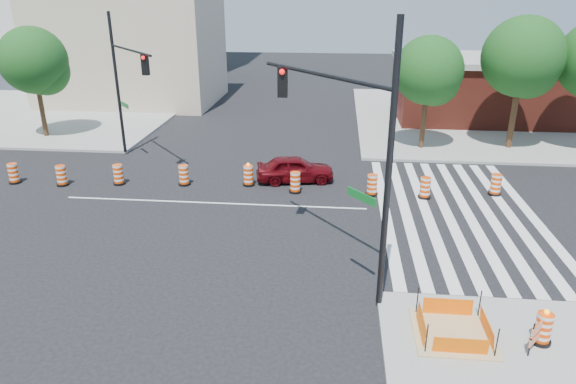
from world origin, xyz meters
name	(u,v)px	position (x,y,z in m)	size (l,w,h in m)	color
ground	(214,203)	(0.00, 0.00, 0.00)	(120.00, 120.00, 0.00)	black
sidewalk_ne	(503,119)	(18.00, 18.00, 0.07)	(22.00, 22.00, 0.15)	gray
sidewalk_nw	(49,109)	(-18.00, 18.00, 0.07)	(22.00, 22.00, 0.15)	gray
crosswalk_east	(457,212)	(10.95, 0.00, 0.01)	(6.75, 13.50, 0.01)	silver
lane_centerline	(214,203)	(0.00, 0.00, 0.01)	(14.00, 0.12, 0.01)	silver
excavation_pit	(453,332)	(9.00, -9.00, 0.22)	(2.20, 2.20, 0.90)	tan
brick_storefront	(508,89)	(18.00, 18.00, 2.32)	(16.50, 8.50, 4.60)	maroon
beige_midrise	(132,42)	(-12.00, 22.00, 5.00)	(14.00, 10.00, 10.00)	#BEAB91
red_coupe	(295,169)	(3.49, 3.25, 0.67)	(1.58, 3.93, 1.34)	#56070C
signal_pole_se	(349,132)	(5.91, -6.23, 5.18)	(4.18, 5.03, 8.46)	black
signal_pole_nw	(125,75)	(-5.94, 5.63, 4.86)	(3.95, 4.68, 7.93)	black
pit_drum	(543,329)	(11.32, -9.15, 0.59)	(0.54, 0.54, 1.07)	black
barricade	(538,332)	(11.05, -9.46, 0.71)	(0.59, 0.68, 1.02)	#EC4104
tree_north_b	(35,64)	(-13.56, 9.89, 4.77)	(4.18, 4.18, 7.10)	#382314
tree_north_c	(429,74)	(10.76, 9.61, 4.55)	(3.99, 3.99, 6.78)	#382314
tree_north_d	(523,61)	(16.10, 10.19, 5.28)	(4.63, 4.63, 7.87)	#382314
median_drum_0	(14,174)	(-10.66, 1.60, 0.48)	(0.60, 0.60, 1.02)	black
median_drum_1	(62,176)	(-8.08, 1.53, 0.48)	(0.60, 0.60, 1.02)	black
median_drum_2	(118,175)	(-5.31, 1.95, 0.48)	(0.60, 0.60, 1.02)	black
median_drum_3	(184,176)	(-2.01, 2.19, 0.48)	(0.60, 0.60, 1.02)	black
median_drum_4	(248,176)	(1.22, 2.44, 0.49)	(0.60, 0.60, 1.18)	black
median_drum_5	(295,183)	(3.63, 1.72, 0.48)	(0.60, 0.60, 1.02)	black
median_drum_6	(372,186)	(7.30, 1.72, 0.48)	(0.60, 0.60, 1.02)	black
median_drum_7	(425,188)	(9.75, 1.59, 0.48)	(0.60, 0.60, 1.02)	black
median_drum_8	(496,185)	(13.16, 2.32, 0.48)	(0.60, 0.60, 1.02)	black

